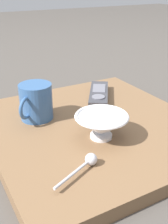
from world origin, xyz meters
name	(u,v)px	position (x,y,z in m)	size (l,w,h in m)	color
ground_plane	(93,133)	(0.00, 0.00, 0.00)	(6.00, 6.00, 0.00)	#47423D
table	(93,128)	(0.00, 0.00, 0.02)	(0.55, 0.52, 0.03)	brown
cereal_bowl	(101,124)	(0.07, -0.02, 0.07)	(0.13, 0.13, 0.06)	silver
coffee_mug	(36,102)	(-0.09, -0.12, 0.08)	(0.09, 0.10, 0.10)	#33598C
teaspoon	(88,162)	(0.16, -0.11, 0.05)	(0.06, 0.11, 0.03)	silver
tv_remote_near	(99,94)	(-0.13, 0.10, 0.04)	(0.18, 0.15, 0.03)	#38383D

